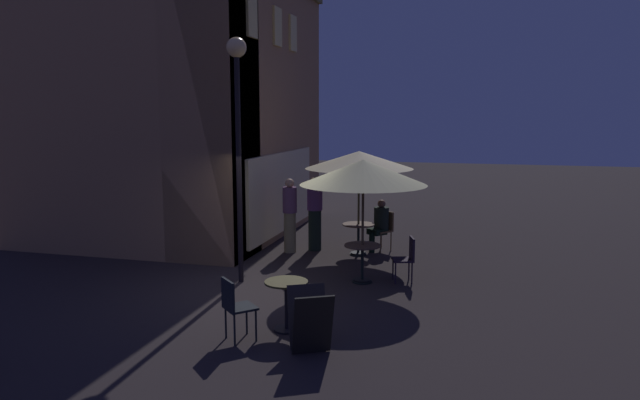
{
  "coord_description": "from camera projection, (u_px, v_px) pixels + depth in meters",
  "views": [
    {
      "loc": [
        -10.04,
        -3.91,
        3.32
      ],
      "look_at": [
        2.31,
        -0.59,
        1.41
      ],
      "focal_mm": 32.68,
      "sensor_mm": 36.0,
      "label": 1
    }
  ],
  "objects": [
    {
      "name": "patron_standing_2",
      "position": [
        315.0,
        214.0,
        14.14
      ],
      "size": [
        0.37,
        0.37,
        1.8
      ],
      "rotation": [
        0.0,
        0.0,
        4.69
      ],
      "color": "black",
      "rests_on": "ground"
    },
    {
      "name": "cafe_chair_0",
      "position": [
        384.0,
        227.0,
        14.2
      ],
      "size": [
        0.6,
        0.6,
        0.95
      ],
      "rotation": [
        0.0,
        0.0,
        2.48
      ],
      "color": "brown",
      "rests_on": "ground"
    },
    {
      "name": "cafe_table_0",
      "position": [
        358.0,
        232.0,
        13.71
      ],
      "size": [
        0.75,
        0.75,
        0.75
      ],
      "color": "black",
      "rests_on": "ground"
    },
    {
      "name": "cafe_chair_2",
      "position": [
        235.0,
        303.0,
        8.49
      ],
      "size": [
        0.6,
        0.6,
        0.94
      ],
      "rotation": [
        0.0,
        0.0,
        -0.77
      ],
      "color": "black",
      "rests_on": "ground"
    },
    {
      "name": "menu_sandwich_board",
      "position": [
        310.0,
        321.0,
        8.12
      ],
      "size": [
        0.83,
        0.79,
        0.88
      ],
      "rotation": [
        0.0,
        0.0,
        0.5
      ],
      "color": "black",
      "rests_on": "ground"
    },
    {
      "name": "ground_plane",
      "position": [
        259.0,
        289.0,
        11.08
      ],
      "size": [
        60.0,
        60.0,
        0.0
      ],
      "primitive_type": "plane",
      "color": "#2A2323"
    },
    {
      "name": "street_lamp_near_corner",
      "position": [
        238.0,
        104.0,
        11.07
      ],
      "size": [
        0.38,
        0.38,
        4.73
      ],
      "color": "black",
      "rests_on": "ground"
    },
    {
      "name": "patio_umbrella_0",
      "position": [
        359.0,
        160.0,
        13.46
      ],
      "size": [
        2.51,
        2.51,
        2.46
      ],
      "color": "black",
      "rests_on": "ground"
    },
    {
      "name": "cafe_chair_1",
      "position": [
        407.0,
        255.0,
        11.51
      ],
      "size": [
        0.5,
        0.5,
        0.9
      ],
      "rotation": [
        0.0,
        0.0,
        1.86
      ],
      "color": "black",
      "rests_on": "ground"
    },
    {
      "name": "cafe_table_2",
      "position": [
        286.0,
        296.0,
        8.92
      ],
      "size": [
        0.67,
        0.67,
        0.78
      ],
      "color": "black",
      "rests_on": "ground"
    },
    {
      "name": "patio_umbrella_1",
      "position": [
        363.0,
        173.0,
        11.24
      ],
      "size": [
        2.48,
        2.48,
        2.44
      ],
      "color": "black",
      "rests_on": "ground"
    },
    {
      "name": "patron_standing_1",
      "position": [
        290.0,
        215.0,
        13.94
      ],
      "size": [
        0.34,
        0.34,
        1.79
      ],
      "rotation": [
        0.0,
        0.0,
        3.25
      ],
      "color": "#7B7152",
      "rests_on": "ground"
    },
    {
      "name": "cafe_building",
      "position": [
        198.0,
        91.0,
        14.74
      ],
      "size": [
        7.03,
        6.33,
        7.76
      ],
      "color": "#A27650",
      "rests_on": "ground"
    },
    {
      "name": "cafe_table_1",
      "position": [
        362.0,
        255.0,
        11.48
      ],
      "size": [
        0.72,
        0.72,
        0.76
      ],
      "color": "black",
      "rests_on": "ground"
    },
    {
      "name": "patron_seated_0",
      "position": [
        380.0,
        222.0,
        14.09
      ],
      "size": [
        0.54,
        0.52,
        1.26
      ],
      "rotation": [
        0.0,
        0.0,
        2.48
      ],
      "color": "black",
      "rests_on": "ground"
    }
  ]
}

